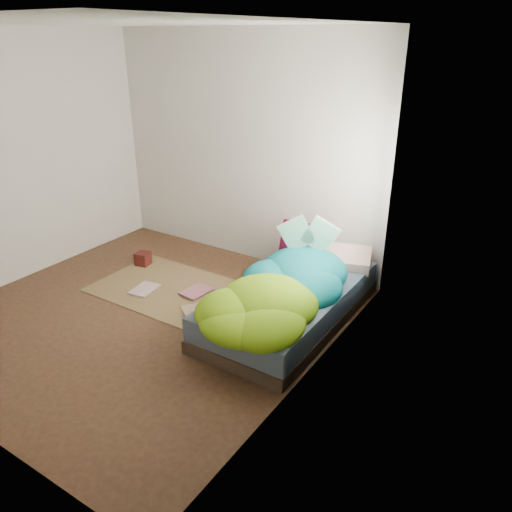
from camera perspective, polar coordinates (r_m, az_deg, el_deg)
The scene contains 12 objects.
ground at distance 5.03m, azimuth -12.64°, elevation -6.66°, with size 3.50×3.50×0.00m, color #402518.
room_walls at distance 4.44m, azimuth -14.38°, elevation 11.70°, with size 3.54×3.54×2.62m.
bed at distance 4.79m, azimuth 3.88°, elevation -5.43°, with size 1.00×2.00×0.34m.
duvet at distance 4.46m, azimuth 2.61°, elevation -2.79°, with size 0.96×1.84×0.34m, color #076579, non-canonical shape.
rug at distance 5.46m, azimuth -9.74°, elevation -3.74°, with size 1.60×1.10×0.01m, color brown.
pillow_floral at distance 5.21m, azimuth 9.69°, elevation -0.23°, with size 0.60×0.37×0.13m, color white.
pillow_magenta at distance 5.23m, azimuth 5.06°, elevation 1.72°, with size 0.40×0.12×0.40m, color #4E051A.
open_book at distance 4.86m, azimuth 6.05°, elevation 3.52°, with size 0.48×0.10×0.29m, color #39892D, non-canonical shape.
wooden_box at distance 6.04m, azimuth -12.79°, elevation -0.29°, with size 0.15×0.15×0.15m, color #3A0E0D.
floor_book_a at distance 5.53m, azimuth -13.56°, elevation -3.50°, with size 0.23×0.31×0.02m, color silver.
floor_book_b at distance 5.40m, azimuth -7.71°, elevation -3.69°, with size 0.24×0.32×0.03m, color #BE6E76.
floor_book_c at distance 4.92m, azimuth -8.20°, elevation -6.70°, with size 0.25×0.34×0.03m, color tan.
Camera 1 is at (3.20, -2.95, 2.53)m, focal length 35.00 mm.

